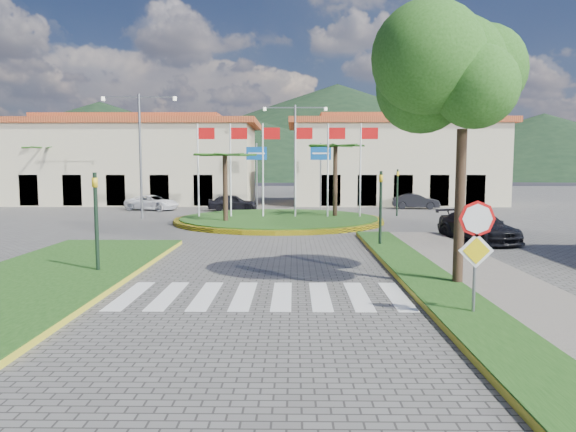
{
  "coord_description": "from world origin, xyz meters",
  "views": [
    {
      "loc": [
        0.91,
        -9.18,
        3.38
      ],
      "look_at": [
        0.71,
        8.0,
        1.72
      ],
      "focal_mm": 32.0,
      "sensor_mm": 36.0,
      "label": 1
    }
  ],
  "objects_px": {
    "roundabout_island": "(279,219)",
    "stop_sign": "(476,240)",
    "white_van": "(152,203)",
    "car_side_right": "(478,227)",
    "car_dark_a": "(233,202)",
    "car_dark_b": "(416,201)",
    "deciduous_tree": "(463,100)"
  },
  "relations": [
    {
      "from": "white_van",
      "to": "car_side_right",
      "type": "height_order",
      "value": "car_side_right"
    },
    {
      "from": "roundabout_island",
      "to": "car_dark_a",
      "type": "xyz_separation_m",
      "value": [
        -3.8,
        8.0,
        0.47
      ]
    },
    {
      "from": "deciduous_tree",
      "to": "car_side_right",
      "type": "height_order",
      "value": "deciduous_tree"
    },
    {
      "from": "roundabout_island",
      "to": "car_side_right",
      "type": "xyz_separation_m",
      "value": [
        9.23,
        -8.1,
        0.5
      ]
    },
    {
      "from": "stop_sign",
      "to": "deciduous_tree",
      "type": "xyz_separation_m",
      "value": [
        0.6,
        3.04,
        3.38
      ]
    },
    {
      "from": "white_van",
      "to": "car_dark_b",
      "type": "distance_m",
      "value": 20.82
    },
    {
      "from": "stop_sign",
      "to": "car_dark_a",
      "type": "bearing_deg",
      "value": 107.22
    },
    {
      "from": "white_van",
      "to": "car_dark_a",
      "type": "xyz_separation_m",
      "value": [
        6.29,
        -0.37,
        0.06
      ]
    },
    {
      "from": "deciduous_tree",
      "to": "car_side_right",
      "type": "distance_m",
      "value": 10.65
    },
    {
      "from": "stop_sign",
      "to": "car_dark_a",
      "type": "xyz_separation_m",
      "value": [
        -8.69,
        28.04,
        -1.15
      ]
    },
    {
      "from": "car_dark_b",
      "to": "white_van",
      "type": "bearing_deg",
      "value": 101.59
    },
    {
      "from": "deciduous_tree",
      "to": "car_dark_b",
      "type": "bearing_deg",
      "value": 79.11
    },
    {
      "from": "stop_sign",
      "to": "deciduous_tree",
      "type": "bearing_deg",
      "value": 78.82
    },
    {
      "from": "roundabout_island",
      "to": "stop_sign",
      "type": "bearing_deg",
      "value": -76.27
    },
    {
      "from": "white_van",
      "to": "car_dark_a",
      "type": "distance_m",
      "value": 6.3
    },
    {
      "from": "deciduous_tree",
      "to": "white_van",
      "type": "distance_m",
      "value": 30.12
    },
    {
      "from": "deciduous_tree",
      "to": "roundabout_island",
      "type": "bearing_deg",
      "value": 107.91
    },
    {
      "from": "deciduous_tree",
      "to": "white_van",
      "type": "relative_size",
      "value": 1.63
    },
    {
      "from": "roundabout_island",
      "to": "stop_sign",
      "type": "distance_m",
      "value": 20.69
    },
    {
      "from": "roundabout_island",
      "to": "white_van",
      "type": "distance_m",
      "value": 13.11
    },
    {
      "from": "car_side_right",
      "to": "car_dark_b",
      "type": "bearing_deg",
      "value": 69.92
    },
    {
      "from": "car_dark_b",
      "to": "deciduous_tree",
      "type": "bearing_deg",
      "value": 176.38
    },
    {
      "from": "car_dark_b",
      "to": "stop_sign",
      "type": "bearing_deg",
      "value": 176.35
    },
    {
      "from": "car_dark_b",
      "to": "car_side_right",
      "type": "height_order",
      "value": "car_side_right"
    },
    {
      "from": "white_van",
      "to": "stop_sign",
      "type": "bearing_deg",
      "value": -133.92
    },
    {
      "from": "deciduous_tree",
      "to": "car_side_right",
      "type": "relative_size",
      "value": 1.46
    },
    {
      "from": "stop_sign",
      "to": "deciduous_tree",
      "type": "height_order",
      "value": "deciduous_tree"
    },
    {
      "from": "white_van",
      "to": "deciduous_tree",
      "type": "bearing_deg",
      "value": -130.17
    },
    {
      "from": "roundabout_island",
      "to": "stop_sign",
      "type": "xyz_separation_m",
      "value": [
        4.9,
        -20.04,
        1.62
      ]
    },
    {
      "from": "stop_sign",
      "to": "white_van",
      "type": "xyz_separation_m",
      "value": [
        -14.98,
        28.4,
        -1.21
      ]
    },
    {
      "from": "stop_sign",
      "to": "white_van",
      "type": "distance_m",
      "value": 32.13
    },
    {
      "from": "stop_sign",
      "to": "car_side_right",
      "type": "relative_size",
      "value": 0.57
    }
  ]
}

